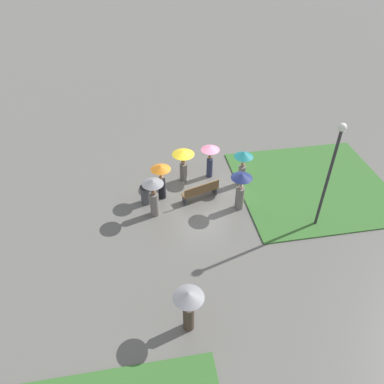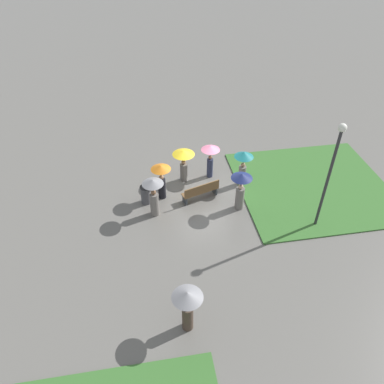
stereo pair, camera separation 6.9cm
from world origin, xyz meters
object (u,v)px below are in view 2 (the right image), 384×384
Objects in this scene: crowd_person_teal at (243,163)px; lone_walker_far_path at (187,304)px; crowd_person_yellow at (184,160)px; lamp_post at (332,166)px; crowd_person_grey at (154,193)px; crowd_person_orange at (161,177)px; park_bench at (201,191)px; trash_bin at (146,194)px; crowd_person_pink at (210,155)px; crowd_person_navy at (241,187)px.

lone_walker_far_path is at bearing -22.96° from crowd_person_teal.
crowd_person_yellow is at bearing 156.82° from lone_walker_far_path.
crowd_person_yellow is 8.16m from lone_walker_far_path.
crowd_person_yellow is (5.17, -4.14, -1.89)m from lamp_post.
crowd_person_orange is at bearing 173.31° from crowd_person_grey.
crowd_person_teal is at bearing 136.66° from lone_walker_far_path.
park_bench is 0.37× the size of lamp_post.
crowd_person_yellow is 0.92× the size of crowd_person_teal.
crowd_person_pink is at bearing -155.37° from trash_bin.
crowd_person_teal is 4.65m from crowd_person_grey.
crowd_person_navy is (0.58, 1.71, -0.07)m from crowd_person_teal.
crowd_person_orange is at bearing -79.97° from crowd_person_teal.
crowd_person_pink is (3.83, -4.24, -1.83)m from lamp_post.
lamp_post is 4.50m from crowd_person_teal.
lone_walker_far_path reaches higher than park_bench.
lamp_post is 6.89m from crowd_person_yellow.
lamp_post is 3.91m from crowd_person_navy.
crowd_person_yellow is at bearing -101.70° from crowd_person_teal.
lamp_post reaches higher than crowd_person_teal.
lamp_post is 2.57× the size of crowd_person_grey.
crowd_person_pink is (-3.31, -1.52, 0.83)m from trash_bin.
crowd_person_teal reaches higher than lone_walker_far_path.
crowd_person_orange is 0.95× the size of crowd_person_navy.
crowd_person_yellow is at bearing -144.22° from trash_bin.
crowd_person_grey is at bearing -0.38° from park_bench.
crowd_person_orange is at bearing -24.97° from lamp_post.
trash_bin is 6.78m from lone_walker_far_path.
park_bench is 2.47m from crowd_person_teal.
crowd_person_orange is 0.97× the size of crowd_person_teal.
crowd_person_pink is 0.99× the size of crowd_person_orange.
lamp_post is at bearing 134.62° from crowd_person_orange.
crowd_person_pink is at bearing 143.72° from crowd_person_grey.
trash_bin is at bearing 172.06° from lone_walker_far_path.
crowd_person_grey is at bearing 109.94° from trash_bin.
trash_bin is 0.52× the size of crowd_person_yellow.
crowd_person_teal is 0.99× the size of crowd_person_grey.
crowd_person_teal is at bearing 164.83° from crowd_person_orange.
lone_walker_far_path is at bearing 97.65° from trash_bin.
trash_bin is (2.54, -0.19, -0.02)m from park_bench.
crowd_person_yellow is (-1.97, -1.42, 0.77)m from trash_bin.
lamp_post reaches higher than crowd_person_pink.
crowd_person_grey and crowd_person_navy have the same top height.
crowd_person_grey is 3.83m from crowd_person_navy.
crowd_person_yellow reaches higher than trash_bin.
lone_walker_far_path is (-0.12, 6.91, 0.09)m from crowd_person_orange.
crowd_person_pink is (-1.34, -0.10, 0.07)m from crowd_person_yellow.
crowd_person_navy is (-2.17, 2.52, -0.01)m from crowd_person_yellow.
crowd_person_teal is at bearing 161.15° from crowd_person_yellow.
crowd_person_yellow is at bearing -156.03° from crowd_person_orange.
crowd_person_navy is at bearing -28.44° from lamp_post.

